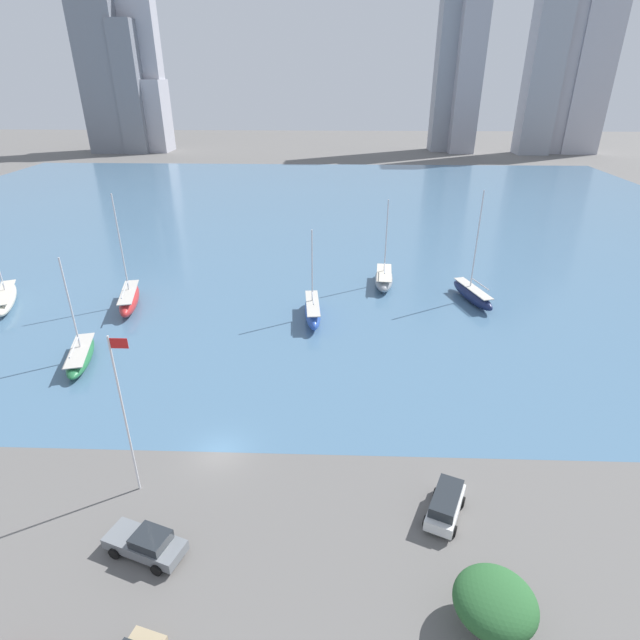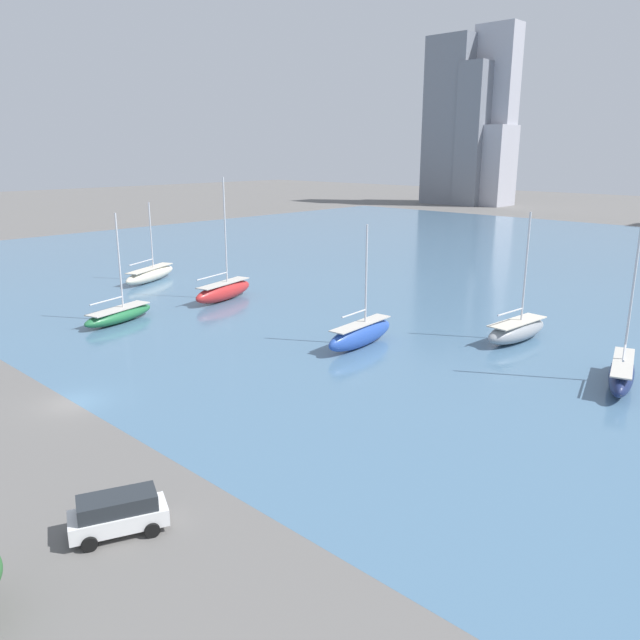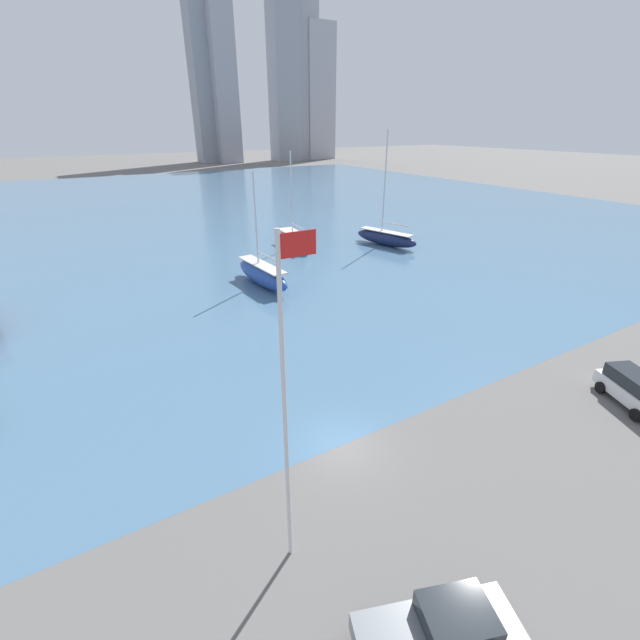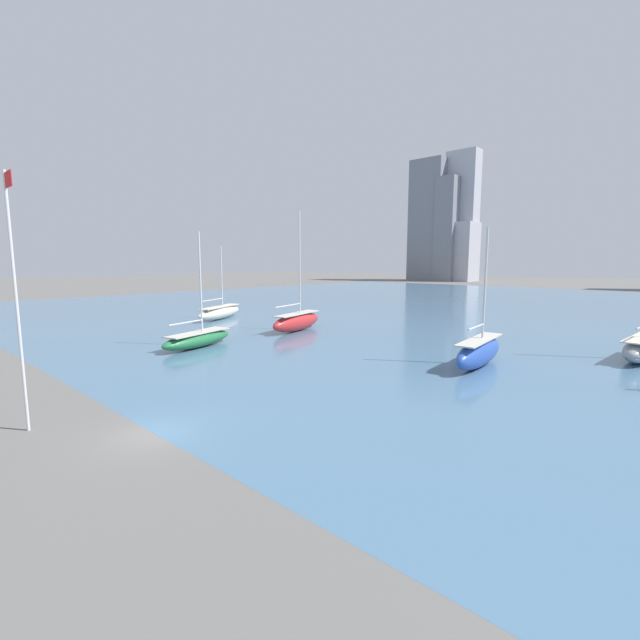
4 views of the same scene
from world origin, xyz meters
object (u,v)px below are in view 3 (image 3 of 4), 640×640
sailboat_gray (294,240)px  parked_pickup_gray (442,632)px  sailboat_blue (262,274)px  parked_suv_white (636,390)px  sailboat_navy (386,237)px  flag_pole (286,407)px

sailboat_gray → parked_pickup_gray: sailboat_gray is taller
sailboat_gray → parked_pickup_gray: (-18.02, -44.41, -0.18)m
sailboat_blue → parked_suv_white: (10.29, -29.55, -0.14)m
sailboat_navy → parked_suv_white: bearing=-122.3°
sailboat_blue → parked_pickup_gray: bearing=-109.7°
sailboat_blue → sailboat_gray: 14.64m
parked_suv_white → parked_pickup_gray: 19.23m
sailboat_blue → sailboat_gray: (9.43, 11.20, -0.12)m
sailboat_navy → sailboat_blue: (-20.46, -6.01, 0.09)m
sailboat_gray → parked_suv_white: bearing=-84.0°
sailboat_blue → parked_pickup_gray: 34.30m
sailboat_blue → parked_suv_white: bearing=-76.0°
flag_pole → sailboat_gray: size_ratio=1.04×
flag_pole → sailboat_blue: flag_pole is taller
sailboat_navy → parked_pickup_gray: 48.81m
sailboat_gray → sailboat_navy: bearing=-20.4°
parked_suv_white → parked_pickup_gray: bearing=-145.5°
sailboat_blue → sailboat_gray: size_ratio=0.92×
flag_pole → sailboat_blue: 30.50m
flag_pole → parked_pickup_gray: (2.41, -5.30, -5.82)m
flag_pole → sailboat_navy: 46.60m
sailboat_navy → sailboat_gray: sailboat_navy is taller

